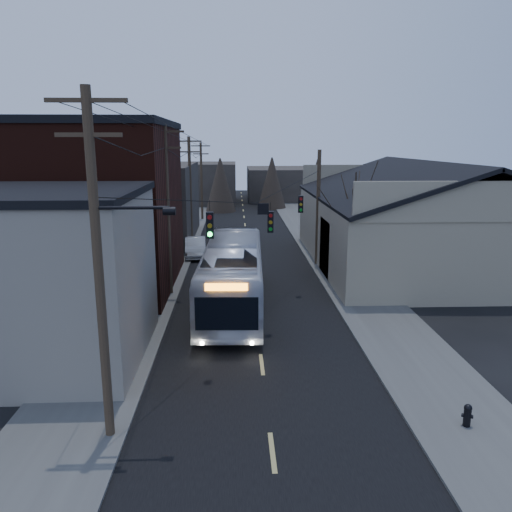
{
  "coord_description": "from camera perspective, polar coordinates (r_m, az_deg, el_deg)",
  "views": [
    {
      "loc": [
        -1.02,
        -11.11,
        9.0
      ],
      "look_at": [
        0.05,
        15.14,
        3.0
      ],
      "focal_mm": 35.0,
      "sensor_mm": 36.0,
      "label": 1
    }
  ],
  "objects": [
    {
      "name": "utility_lines",
      "position": [
        35.55,
        -5.73,
        6.26
      ],
      "size": [
        11.24,
        45.28,
        10.5
      ],
      "color": "#382B1E",
      "rests_on": "ground"
    },
    {
      "name": "road_surface",
      "position": [
        42.09,
        -0.9,
        0.53
      ],
      "size": [
        9.0,
        110.0,
        0.02
      ],
      "primitive_type": "cube",
      "color": "black",
      "rests_on": "ground"
    },
    {
      "name": "warehouse",
      "position": [
        39.25,
        18.65,
        2.94
      ],
      "size": [
        16.16,
        20.6,
        7.73
      ],
      "color": "gray",
      "rests_on": "ground"
    },
    {
      "name": "building_far_left",
      "position": [
        76.51,
        -6.13,
        8.29
      ],
      "size": [
        10.0,
        12.0,
        6.0
      ],
      "primitive_type": "cube",
      "color": "#312C27",
      "rests_on": "ground"
    },
    {
      "name": "bare_tree",
      "position": [
        32.46,
        11.11,
        3.05
      ],
      "size": [
        0.4,
        0.4,
        7.2
      ],
      "primitive_type": "cone",
      "color": "black",
      "rests_on": "ground"
    },
    {
      "name": "building_brick",
      "position": [
        32.63,
        -18.37,
        5.17
      ],
      "size": [
        10.0,
        12.0,
        10.0
      ],
      "primitive_type": "cube",
      "color": "black",
      "rests_on": "ground"
    },
    {
      "name": "building_far_right",
      "position": [
        81.77,
        3.33,
        8.28
      ],
      "size": [
        12.0,
        14.0,
        5.0
      ],
      "primitive_type": "cube",
      "color": "#312C27",
      "rests_on": "ground"
    },
    {
      "name": "fire_hydrant",
      "position": [
        18.01,
        23.01,
        -16.32
      ],
      "size": [
        0.37,
        0.26,
        0.75
      ],
      "rotation": [
        0.0,
        0.0,
        -0.39
      ],
      "color": "black",
      "rests_on": "sidewalk_right"
    },
    {
      "name": "ground",
      "position": [
        14.33,
        2.53,
        -26.04
      ],
      "size": [
        160.0,
        160.0,
        0.0
      ],
      "primitive_type": "plane",
      "color": "black",
      "rests_on": "ground"
    },
    {
      "name": "bus",
      "position": [
        27.57,
        -2.66,
        -2.17
      ],
      "size": [
        3.59,
        13.42,
        3.71
      ],
      "primitive_type": "imported",
      "rotation": [
        0.0,
        0.0,
        3.11
      ],
      "color": "silver",
      "rests_on": "ground"
    },
    {
      "name": "parked_car",
      "position": [
        40.41,
        -6.95,
        1.01
      ],
      "size": [
        2.01,
        4.76,
        1.53
      ],
      "primitive_type": "imported",
      "rotation": [
        0.0,
        0.0,
        0.09
      ],
      "color": "#989C9F",
      "rests_on": "ground"
    },
    {
      "name": "sidewalk_right",
      "position": [
        42.74,
        7.85,
        0.67
      ],
      "size": [
        4.0,
        110.0,
        0.12
      ],
      "primitive_type": "cube",
      "color": "#474744",
      "rests_on": "ground"
    },
    {
      "name": "building_clapboard",
      "position": [
        22.32,
        -23.22,
        -2.46
      ],
      "size": [
        8.0,
        8.0,
        7.0
      ],
      "primitive_type": "cube",
      "color": "gray",
      "rests_on": "ground"
    },
    {
      "name": "sidewalk_left",
      "position": [
        42.43,
        -9.71,
        0.51
      ],
      "size": [
        4.0,
        110.0,
        0.12
      ],
      "primitive_type": "cube",
      "color": "#474744",
      "rests_on": "ground"
    },
    {
      "name": "building_left_far",
      "position": [
        48.18,
        -12.53,
        6.0
      ],
      "size": [
        9.0,
        14.0,
        7.0
      ],
      "primitive_type": "cube",
      "color": "#312C27",
      "rests_on": "ground"
    }
  ]
}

